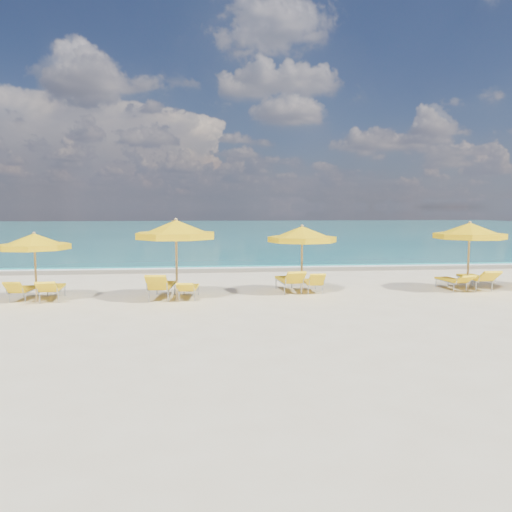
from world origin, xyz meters
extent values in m
plane|color=beige|center=(0.00, 0.00, 0.00)|extent=(120.00, 120.00, 0.00)
cube|color=#15787A|center=(0.00, 48.00, 0.00)|extent=(120.00, 80.00, 0.30)
cube|color=tan|center=(0.00, 7.40, 0.00)|extent=(120.00, 2.60, 0.01)
cube|color=white|center=(0.00, 8.20, 0.00)|extent=(120.00, 1.20, 0.03)
cube|color=white|center=(-6.00, 17.00, 0.00)|extent=(14.00, 0.36, 0.05)
cube|color=white|center=(8.00, 24.00, 0.00)|extent=(18.00, 0.30, 0.05)
cylinder|color=tan|center=(-7.08, -0.19, 1.05)|extent=(0.07, 0.07, 2.10)
cone|color=yellow|center=(-7.08, -0.19, 1.93)|extent=(2.43, 2.43, 0.42)
cylinder|color=yellow|center=(-7.08, -0.19, 1.73)|extent=(2.45, 2.45, 0.17)
sphere|color=tan|center=(-7.08, -0.19, 2.15)|extent=(0.09, 0.09, 0.09)
cylinder|color=tan|center=(-2.73, -0.34, 1.25)|extent=(0.08, 0.08, 2.50)
cone|color=yellow|center=(-2.73, -0.34, 2.30)|extent=(3.37, 3.37, 0.50)
cylinder|color=yellow|center=(-2.73, -0.34, 2.06)|extent=(3.40, 3.40, 0.20)
sphere|color=tan|center=(-2.73, -0.34, 2.56)|extent=(0.11, 0.11, 0.11)
cylinder|color=tan|center=(1.45, 0.37, 1.13)|extent=(0.07, 0.07, 2.26)
cone|color=yellow|center=(1.45, 0.37, 2.08)|extent=(2.53, 2.53, 0.45)
cylinder|color=yellow|center=(1.45, 0.37, 1.86)|extent=(2.55, 2.55, 0.18)
sphere|color=tan|center=(1.45, 0.37, 2.32)|extent=(0.10, 0.10, 0.10)
cylinder|color=tan|center=(7.38, 0.31, 1.18)|extent=(0.07, 0.07, 2.36)
cone|color=yellow|center=(7.38, 0.31, 2.17)|extent=(3.10, 3.10, 0.47)
cylinder|color=yellow|center=(7.38, 0.31, 1.94)|extent=(3.12, 3.12, 0.19)
sphere|color=tan|center=(7.38, 0.31, 2.42)|extent=(0.11, 0.11, 0.11)
cube|color=yellow|center=(-7.60, 0.28, 0.33)|extent=(0.57, 1.17, 0.07)
cube|color=yellow|center=(-7.63, -0.50, 0.51)|extent=(0.53, 0.48, 0.41)
cube|color=yellow|center=(-6.70, 0.21, 0.38)|extent=(0.70, 1.35, 0.08)
cube|color=yellow|center=(-6.61, -0.69, 0.54)|extent=(0.63, 0.62, 0.39)
cube|color=yellow|center=(-3.21, 0.06, 0.41)|extent=(0.78, 1.49, 0.09)
cube|color=yellow|center=(-3.31, -0.90, 0.65)|extent=(0.69, 0.61, 0.53)
cube|color=yellow|center=(-2.35, 0.02, 0.34)|extent=(0.65, 1.23, 0.07)
cube|color=yellow|center=(-2.44, -0.80, 0.48)|extent=(0.58, 0.57, 0.34)
cube|color=yellow|center=(1.07, 0.96, 0.41)|extent=(0.74, 1.46, 0.09)
cube|color=yellow|center=(1.15, -0.01, 0.62)|extent=(0.68, 0.63, 0.47)
cube|color=yellow|center=(1.88, 0.76, 0.34)|extent=(0.53, 1.18, 0.07)
cube|color=yellow|center=(1.88, -0.03, 0.54)|extent=(0.53, 0.44, 0.45)
cube|color=yellow|center=(6.95, 0.73, 0.34)|extent=(0.65, 1.24, 0.07)
cube|color=yellow|center=(7.04, -0.11, 0.48)|extent=(0.58, 0.58, 0.33)
cube|color=yellow|center=(7.90, 0.82, 0.41)|extent=(0.66, 1.42, 0.09)
cube|color=yellow|center=(7.88, -0.17, 0.59)|extent=(0.64, 0.62, 0.43)
camera|label=1|loc=(-1.86, -16.21, 2.95)|focal=35.00mm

